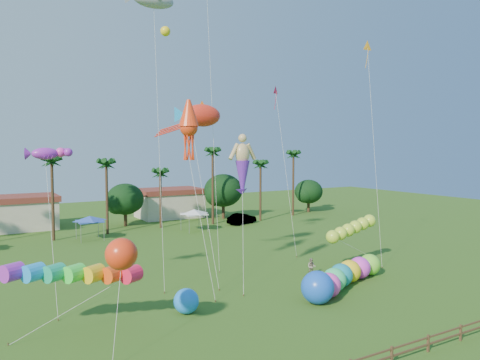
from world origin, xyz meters
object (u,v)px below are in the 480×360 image
spectator_b (312,267)px  blue_ball (186,301)px  car_b (242,219)px  caterpillar_inflatable (341,277)px

spectator_b → blue_ball: (-13.87, -3.18, 0.10)m
car_b → blue_ball: size_ratio=2.80×
caterpillar_inflatable → blue_ball: size_ratio=6.63×
car_b → spectator_b: (-9.25, -27.81, -0.03)m
spectator_b → caterpillar_inflatable: caterpillar_inflatable is taller
spectator_b → caterpillar_inflatable: bearing=-51.6°
caterpillar_inflatable → car_b: bearing=50.5°
car_b → spectator_b: car_b is taller
spectator_b → blue_ball: 14.23m
spectator_b → blue_ball: blue_ball is taller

